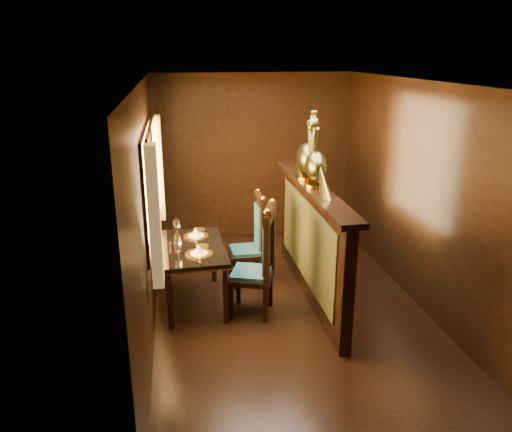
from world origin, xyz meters
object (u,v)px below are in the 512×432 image
Objects in this scene: chair_right at (255,237)px; peacock_right at (308,145)px; dining_table at (192,251)px; chair_left at (262,258)px; peacock_left at (316,153)px.

chair_right is 1.44× the size of peacock_right.
peacock_right is at bearing 8.11° from dining_table.
dining_table is 0.82m from chair_left.
peacock_left is (1.38, -0.10, 1.10)m from dining_table.
chair_left is 0.80m from chair_right.
chair_left is at bearing -136.05° from peacock_right.
dining_table is 1.04× the size of chair_right.
chair_right is at bearing 106.13° from chair_left.
chair_right is at bearing 26.25° from dining_table.
chair_right is (0.78, 0.42, -0.03)m from dining_table.
peacock_right is at bearing -17.32° from chair_right.
chair_left is at bearing -157.00° from peacock_left.
peacock_left is at bearing -6.21° from dining_table.
peacock_right reaches higher than chair_left.
dining_table is 1.80m from peacock_right.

